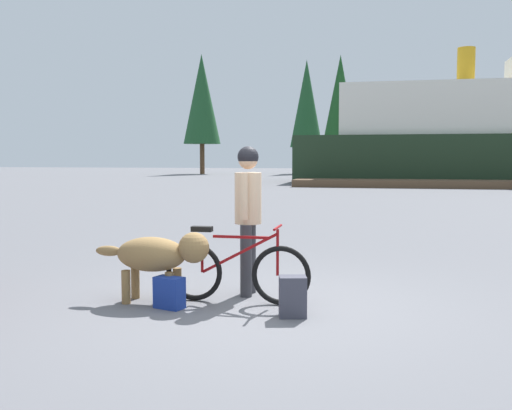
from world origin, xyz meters
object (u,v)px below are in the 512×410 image
Objects in this scene: handbag_pannier at (169,293)px; dog at (159,255)px; bicycle at (235,271)px; person_cyclist at (248,205)px; sailboat_moored at (458,174)px; backpack at (293,297)px.

dog is at bearing 133.39° from handbag_pannier.
person_cyclist reaches higher than bicycle.
person_cyclist is 37.60m from sailboat_moored.
bicycle is at bearing -100.67° from sailboat_moored.
handbag_pannier is at bearing 177.77° from backpack.
bicycle is 0.22× the size of sailboat_moored.
person_cyclist is at bearing 128.01° from backpack.
dog is (-0.85, -0.17, 0.18)m from bicycle.
backpack is (0.72, -0.44, -0.16)m from bicycle.
bicycle is 0.89m from dog.
dog is 3.93× the size of handbag_pannier.
handbag_pannier is 0.05× the size of sailboat_moored.
person_cyclist is at bearing -100.71° from sailboat_moored.
sailboat_moored is (7.69, 37.75, 0.31)m from handbag_pannier.
sailboat_moored reaches higher than bicycle.
bicycle reaches higher than handbag_pannier.
dog is 0.18× the size of sailboat_moored.
person_cyclist reaches higher than dog.
bicycle is 1.24× the size of dog.
person_cyclist is at bearing 33.23° from dog.
bicycle is at bearing 148.67° from backpack.
backpack is (0.67, -0.86, -0.87)m from person_cyclist.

